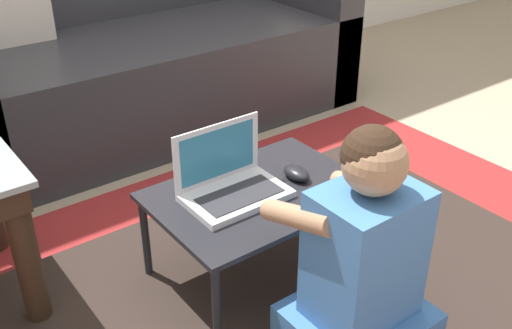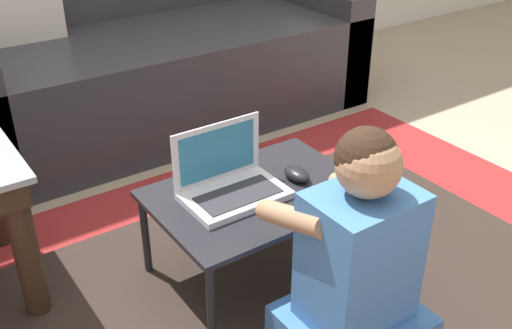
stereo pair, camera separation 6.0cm
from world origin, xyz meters
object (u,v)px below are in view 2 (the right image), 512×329
at_px(computer_mouse, 297,174).
at_px(laptop_desk, 258,199).
at_px(couch, 154,59).
at_px(laptop, 231,185).
at_px(person_seated, 356,271).

bearing_deg(computer_mouse, laptop_desk, 176.73).
xyz_separation_m(couch, laptop, (-0.37, -1.25, 0.05)).
xyz_separation_m(laptop, computer_mouse, (0.21, -0.04, -0.02)).
relative_size(couch, laptop_desk, 3.04).
bearing_deg(laptop_desk, laptop, 159.38).
xyz_separation_m(laptop_desk, person_seated, (0.00, -0.42, 0.01)).
distance_m(laptop_desk, person_seated, 0.42).
relative_size(laptop, computer_mouse, 2.96).
xyz_separation_m(laptop_desk, computer_mouse, (0.14, -0.01, 0.05)).
bearing_deg(couch, computer_mouse, -96.81).
height_order(couch, laptop_desk, couch).
bearing_deg(laptop, person_seated, -79.61).
bearing_deg(laptop, computer_mouse, -9.73).
distance_m(couch, laptop_desk, 1.31).
bearing_deg(couch, laptop_desk, -102.83).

